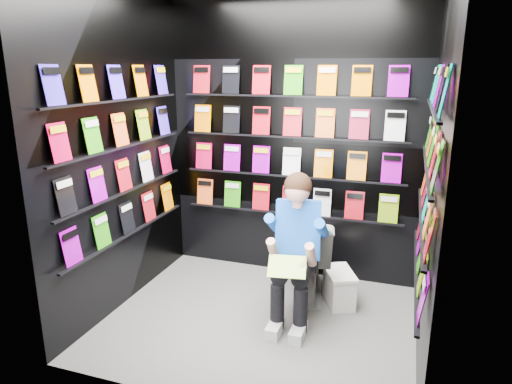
% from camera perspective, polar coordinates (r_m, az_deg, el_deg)
% --- Properties ---
extents(floor, '(2.40, 2.40, 0.00)m').
position_cam_1_polar(floor, '(3.81, 0.36, -15.79)').
color(floor, '#5F5E5C').
rests_on(floor, ground).
extents(wall_back, '(2.40, 0.04, 2.60)m').
position_cam_1_polar(wall_back, '(4.28, 4.63, 6.26)').
color(wall_back, black).
rests_on(wall_back, floor).
extents(wall_front, '(2.40, 0.04, 2.60)m').
position_cam_1_polar(wall_front, '(2.43, -7.04, -0.80)').
color(wall_front, black).
rests_on(wall_front, floor).
extents(wall_left, '(0.04, 2.00, 2.60)m').
position_cam_1_polar(wall_left, '(3.87, -16.77, 4.70)').
color(wall_left, black).
rests_on(wall_left, floor).
extents(wall_right, '(0.04, 2.00, 2.60)m').
position_cam_1_polar(wall_right, '(3.18, 21.43, 2.07)').
color(wall_right, black).
rests_on(wall_right, floor).
extents(comics_back, '(2.10, 0.06, 1.37)m').
position_cam_1_polar(comics_back, '(4.25, 4.53, 6.26)').
color(comics_back, '#C20640').
rests_on(comics_back, wall_back).
extents(comics_left, '(0.06, 1.70, 1.37)m').
position_cam_1_polar(comics_left, '(3.86, -16.41, 4.76)').
color(comics_left, '#C20640').
rests_on(comics_left, wall_left).
extents(comics_right, '(0.06, 1.70, 1.37)m').
position_cam_1_polar(comics_right, '(3.17, 20.90, 2.20)').
color(comics_right, '#C20640').
rests_on(comics_right, wall_right).
extents(toilet, '(0.55, 0.81, 0.73)m').
position_cam_1_polar(toilet, '(4.08, 6.51, -7.92)').
color(toilet, white).
rests_on(toilet, floor).
extents(longbox, '(0.33, 0.41, 0.27)m').
position_cam_1_polar(longbox, '(4.06, 10.33, -11.80)').
color(longbox, white).
rests_on(longbox, floor).
extents(longbox_lid, '(0.35, 0.43, 0.03)m').
position_cam_1_polar(longbox_lid, '(4.00, 10.43, -9.90)').
color(longbox_lid, white).
rests_on(longbox_lid, longbox).
extents(reader, '(0.59, 0.76, 1.27)m').
position_cam_1_polar(reader, '(3.60, 5.38, -4.79)').
color(reader, blue).
rests_on(reader, toilet).
extents(held_comic, '(0.30, 0.21, 0.12)m').
position_cam_1_polar(held_comic, '(3.34, 3.90, -9.29)').
color(held_comic, green).
rests_on(held_comic, reader).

